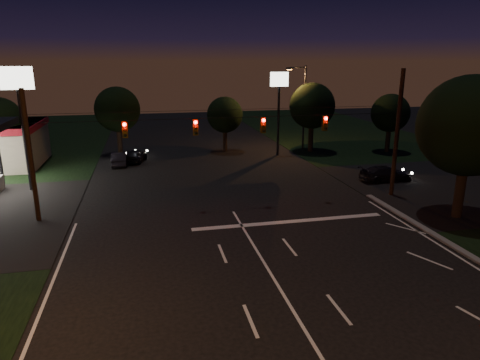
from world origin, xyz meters
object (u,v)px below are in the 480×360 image
object	(u,v)px
utility_pole_right	(391,195)
tree_right_near	(467,127)
car_cross	(386,174)
car_oncoming_b	(119,159)
car_oncoming_a	(136,155)

from	to	relation	value
utility_pole_right	tree_right_near	bearing A→B (deg)	-72.47
utility_pole_right	tree_right_near	distance (m)	7.61
utility_pole_right	car_cross	world-z (taller)	utility_pole_right
car_cross	car_oncoming_b	bearing A→B (deg)	63.05
tree_right_near	car_cross	world-z (taller)	tree_right_near
tree_right_near	car_oncoming_b	distance (m)	28.92
utility_pole_right	car_oncoming_b	xyz separation A→B (m)	(-19.88, 13.93, 0.63)
utility_pole_right	car_oncoming_b	distance (m)	24.29
utility_pole_right	car_oncoming_b	world-z (taller)	utility_pole_right
car_oncoming_a	car_cross	xyz separation A→B (m)	(19.98, -11.48, -0.00)
utility_pole_right	car_cross	bearing A→B (deg)	65.67
utility_pole_right	car_oncoming_a	world-z (taller)	utility_pole_right
tree_right_near	car_cross	bearing A→B (deg)	89.51
utility_pole_right	car_oncoming_a	size ratio (longest dim) A/B	2.45
car_cross	car_oncoming_a	bearing A→B (deg)	58.99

